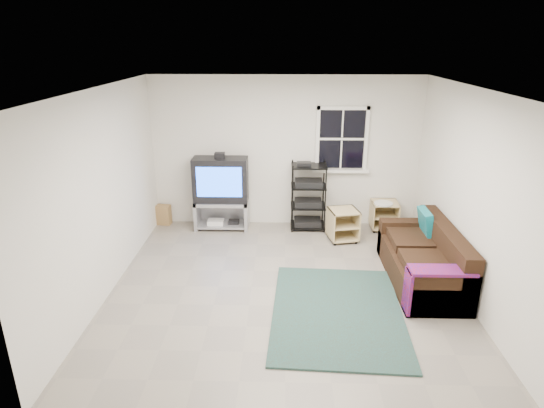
{
  "coord_description": "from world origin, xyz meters",
  "views": [
    {
      "loc": [
        -0.04,
        -5.35,
        3.13
      ],
      "look_at": [
        -0.18,
        0.4,
        1.05
      ],
      "focal_mm": 30.0,
      "sensor_mm": 36.0,
      "label": 1
    }
  ],
  "objects_px": {
    "side_table_right": "(384,213)",
    "sofa": "(425,261)",
    "av_rack": "(308,200)",
    "side_table_left": "(342,223)",
    "tv_unit": "(221,187)"
  },
  "relations": [
    {
      "from": "tv_unit",
      "to": "side_table_right",
      "type": "bearing_deg",
      "value": 0.65
    },
    {
      "from": "av_rack",
      "to": "side_table_left",
      "type": "xyz_separation_m",
      "value": [
        0.55,
        -0.46,
        -0.23
      ]
    },
    {
      "from": "tv_unit",
      "to": "av_rack",
      "type": "height_order",
      "value": "tv_unit"
    },
    {
      "from": "av_rack",
      "to": "side_table_left",
      "type": "relative_size",
      "value": 2.22
    },
    {
      "from": "av_rack",
      "to": "sofa",
      "type": "xyz_separation_m",
      "value": [
        1.5,
        -1.83,
        -0.21
      ]
    },
    {
      "from": "tv_unit",
      "to": "side_table_left",
      "type": "relative_size",
      "value": 2.55
    },
    {
      "from": "tv_unit",
      "to": "side_table_right",
      "type": "height_order",
      "value": "tv_unit"
    },
    {
      "from": "side_table_left",
      "to": "side_table_right",
      "type": "bearing_deg",
      "value": 31.33
    },
    {
      "from": "av_rack",
      "to": "side_table_left",
      "type": "distance_m",
      "value": 0.75
    },
    {
      "from": "tv_unit",
      "to": "side_table_right",
      "type": "xyz_separation_m",
      "value": [
        2.83,
        0.03,
        -0.46
      ]
    },
    {
      "from": "av_rack",
      "to": "side_table_right",
      "type": "xyz_separation_m",
      "value": [
        1.32,
        0.01,
        -0.22
      ]
    },
    {
      "from": "side_table_right",
      "to": "sofa",
      "type": "bearing_deg",
      "value": -84.59
    },
    {
      "from": "tv_unit",
      "to": "sofa",
      "type": "xyz_separation_m",
      "value": [
        3.0,
        -1.81,
        -0.44
      ]
    },
    {
      "from": "av_rack",
      "to": "sofa",
      "type": "height_order",
      "value": "av_rack"
    },
    {
      "from": "side_table_left",
      "to": "sofa",
      "type": "relative_size",
      "value": 0.29
    }
  ]
}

